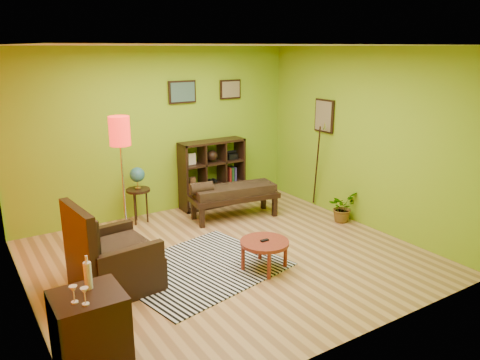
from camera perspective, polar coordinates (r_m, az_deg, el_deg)
ground at (r=6.49m, az=-1.40°, el=-9.44°), size 5.00×5.00×0.00m
room_shell at (r=5.91m, az=-2.36°, el=6.37°), size 5.04×4.54×2.82m
zebra_rug at (r=6.22m, az=-4.90°, el=-10.65°), size 2.30×2.00×0.01m
coffee_table at (r=6.06m, az=3.01°, el=-7.91°), size 0.63×0.63×0.41m
armchair at (r=5.80m, az=-15.50°, el=-9.69°), size 0.98×0.99×1.09m
side_cabinet at (r=4.55m, az=-17.80°, el=-17.03°), size 0.60×0.55×1.03m
floor_lamp at (r=6.40m, az=-14.37°, el=4.31°), size 0.29×0.29×1.91m
globe_table at (r=7.68m, az=-12.38°, el=-0.13°), size 0.38×0.38×0.93m
cube_shelf at (r=8.37m, az=-3.30°, el=0.79°), size 1.20×0.35×1.20m
bench at (r=7.78m, az=-0.98°, el=-1.60°), size 1.54×0.74×0.69m
potted_plant at (r=7.89m, az=12.31°, el=-3.60°), size 0.57×0.60×0.39m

